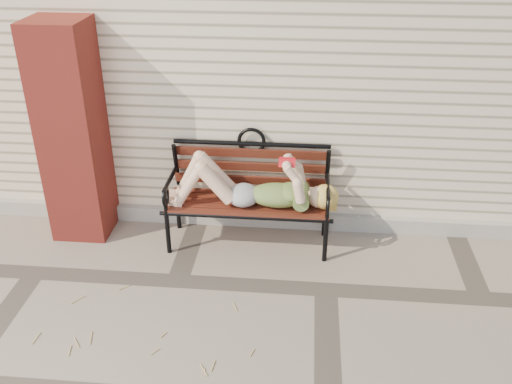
# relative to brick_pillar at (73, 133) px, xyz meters

# --- Properties ---
(ground) EXTENTS (80.00, 80.00, 0.00)m
(ground) POSITION_rel_brick_pillar_xyz_m (2.30, -0.75, -1.00)
(ground) COLOR gray
(ground) RESTS_ON ground
(house_wall) EXTENTS (8.00, 4.00, 3.00)m
(house_wall) POSITION_rel_brick_pillar_xyz_m (2.30, 2.25, 0.50)
(house_wall) COLOR beige
(house_wall) RESTS_ON ground
(foundation_strip) EXTENTS (8.00, 0.10, 0.15)m
(foundation_strip) POSITION_rel_brick_pillar_xyz_m (2.30, 0.22, -0.93)
(foundation_strip) COLOR #ABA69A
(foundation_strip) RESTS_ON ground
(brick_pillar) EXTENTS (0.50, 0.50, 2.00)m
(brick_pillar) POSITION_rel_brick_pillar_xyz_m (0.00, 0.00, 0.00)
(brick_pillar) COLOR #AD3027
(brick_pillar) RESTS_ON ground
(garden_bench) EXTENTS (1.59, 0.63, 1.03)m
(garden_bench) POSITION_rel_brick_pillar_xyz_m (1.59, -0.02, -0.42)
(garden_bench) COLOR black
(garden_bench) RESTS_ON ground
(reading_woman) EXTENTS (1.50, 0.34, 0.47)m
(reading_woman) POSITION_rel_brick_pillar_xyz_m (1.60, -0.14, -0.39)
(reading_woman) COLOR #093440
(reading_woman) RESTS_ON ground
(straw_scatter) EXTENTS (2.78, 1.63, 0.01)m
(straw_scatter) POSITION_rel_brick_pillar_xyz_m (0.51, -1.76, -0.99)
(straw_scatter) COLOR tan
(straw_scatter) RESTS_ON ground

